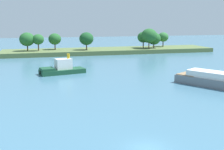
% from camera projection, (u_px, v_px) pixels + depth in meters
% --- Properties ---
extents(ground_plane, '(400.00, 400.00, 0.00)m').
position_uv_depth(ground_plane, '(147.00, 149.00, 29.17)').
color(ground_plane, teal).
extents(treeline_island, '(85.41, 16.81, 9.85)m').
position_uv_depth(treeline_island, '(110.00, 47.00, 115.16)').
color(treeline_island, '#566B3D').
rests_on(treeline_island, ground).
extents(tugboat, '(11.72, 6.62, 4.92)m').
position_uv_depth(tugboat, '(62.00, 69.00, 70.24)').
color(tugboat, '#19472D').
rests_on(tugboat, ground).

